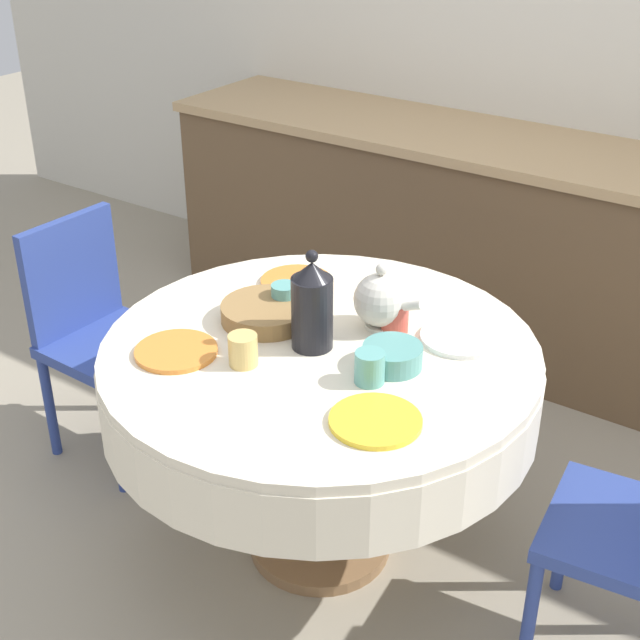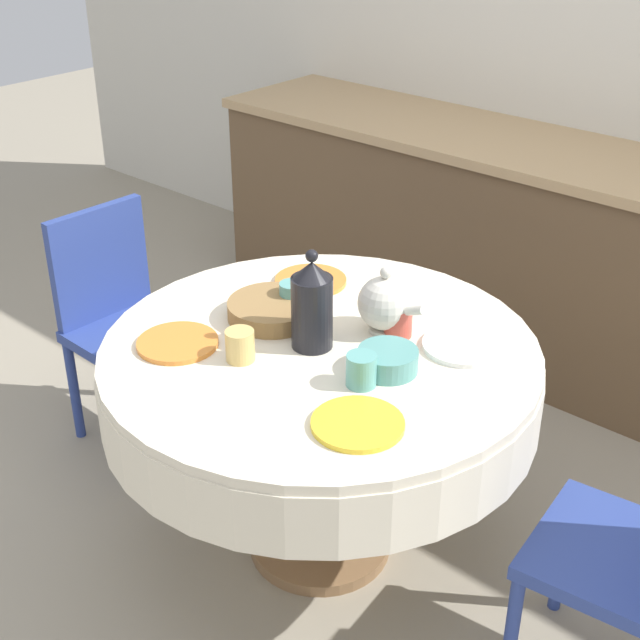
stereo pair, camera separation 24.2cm
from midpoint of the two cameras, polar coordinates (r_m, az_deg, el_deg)
ground_plane at (r=2.90m, az=2.47°, el=-14.31°), size 12.00×12.00×0.00m
wall_back at (r=3.80m, az=21.26°, el=16.55°), size 7.00×0.05×2.60m
kitchen_counter at (r=3.75m, az=17.10°, el=3.39°), size 3.24×0.64×0.91m
dining_table at (r=2.53m, az=2.75°, el=-4.17°), size 1.23×1.23×0.73m
chair_right at (r=3.20m, az=-10.39°, el=0.26°), size 0.41×0.41×0.85m
plate_near_left at (r=2.47m, az=-6.35°, el=-1.54°), size 0.23×0.23×0.01m
cup_near_left at (r=2.37m, az=-2.24°, el=-1.72°), size 0.08×0.08×0.09m
plate_near_right at (r=2.14m, az=5.69°, el=-6.73°), size 0.23×0.23×0.01m
cup_near_right at (r=2.28m, az=5.72°, el=-3.31°), size 0.08×0.08×0.09m
plate_far_left at (r=2.80m, az=1.87°, el=2.47°), size 0.23×0.23×0.01m
cup_far_left at (r=2.62m, az=0.88°, el=1.44°), size 0.08×0.08×0.09m
plate_far_right at (r=2.50m, az=11.91°, el=-1.69°), size 0.23×0.23×0.01m
cup_far_right at (r=2.51m, az=7.79°, el=-0.18°), size 0.08×0.08×0.09m
coffee_carafe at (r=2.40m, az=2.37°, el=0.87°), size 0.11×0.11×0.29m
teapot at (r=2.51m, az=6.96°, el=0.99°), size 0.21×0.15×0.20m
bread_basket at (r=2.59m, az=-0.37°, el=0.60°), size 0.27×0.27×0.05m
fruit_bowl at (r=2.35m, az=7.31°, el=-2.66°), size 0.16×0.16×0.06m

